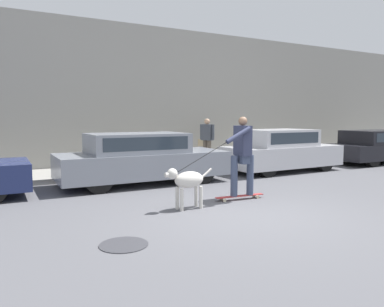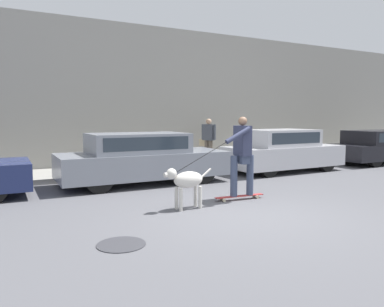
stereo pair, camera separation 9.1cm
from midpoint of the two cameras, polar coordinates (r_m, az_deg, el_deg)
The scene contains 10 objects.
ground_plane at distance 7.03m, azimuth 7.63°, elevation -9.07°, with size 36.00×36.00×0.00m, color #545459.
back_wall at distance 13.30m, azimuth -10.92°, elevation 8.52°, with size 32.00×0.30×4.96m.
sidewalk_curb at distance 12.22m, azimuth -8.95°, elevation -2.48°, with size 30.00×2.15×0.15m.
parked_car_1 at distance 10.01m, azimuth -7.93°, elevation -0.80°, with size 4.47×1.78×1.35m.
parked_car_2 at distance 12.52m, azimuth 13.17°, elevation 0.37°, with size 3.97×1.75×1.37m.
parked_car_3 at distance 16.25m, azimuth 26.40°, elevation 0.94°, with size 4.49×1.81×1.26m.
dog at distance 7.21m, azimuth -1.09°, elevation -4.19°, with size 1.05×0.35×0.82m.
skateboarder at distance 8.05m, azimuth 7.30°, elevation 0.10°, with size 2.28×0.62×1.78m.
pedestrian_with_bag at distance 13.54m, azimuth 2.08°, elevation 2.35°, with size 0.38×0.67×1.57m.
manhole_cover at distance 5.44m, azimuth -10.85°, elevation -13.49°, with size 0.68×0.68×0.01m.
Camera 1 is at (-4.06, -5.47, 1.77)m, focal length 35.00 mm.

